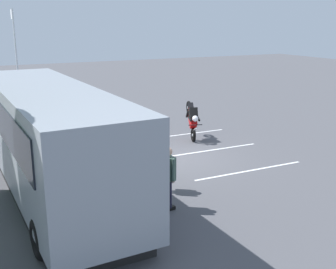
# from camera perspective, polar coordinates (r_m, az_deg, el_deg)

# --- Properties ---
(ground_plane) EXTENTS (80.00, 80.00, 0.00)m
(ground_plane) POSITION_cam_1_polar(r_m,az_deg,el_deg) (16.29, 0.80, -3.16)
(ground_plane) COLOR #4C4C51
(tour_bus) EXTENTS (10.26, 2.84, 3.25)m
(tour_bus) POSITION_cam_1_polar(r_m,az_deg,el_deg) (12.98, -15.60, -0.90)
(tour_bus) COLOR #8C939E
(tour_bus) RESTS_ON ground_plane
(spectator_far_left) EXTENTS (0.58, 0.35, 1.80)m
(spectator_far_left) POSITION_cam_1_polar(r_m,az_deg,el_deg) (11.59, 0.01, -5.17)
(spectator_far_left) COLOR black
(spectator_far_left) RESTS_ON ground_plane
(spectator_left) EXTENTS (0.58, 0.36, 1.77)m
(spectator_left) POSITION_cam_1_polar(r_m,az_deg,el_deg) (12.82, -1.29, -3.25)
(spectator_left) COLOR #473823
(spectator_left) RESTS_ON ground_plane
(spectator_centre) EXTENTS (0.57, 0.38, 1.73)m
(spectator_centre) POSITION_cam_1_polar(r_m,az_deg,el_deg) (13.80, -4.38, -2.10)
(spectator_centre) COLOR #473823
(spectator_centre) RESTS_ON ground_plane
(spectator_right) EXTENTS (0.57, 0.38, 1.71)m
(spectator_right) POSITION_cam_1_polar(r_m,az_deg,el_deg) (14.85, -6.78, -0.99)
(spectator_right) COLOR black
(spectator_right) RESTS_ON ground_plane
(spectator_far_right) EXTENTS (0.58, 0.36, 1.80)m
(spectator_far_right) POSITION_cam_1_polar(r_m,az_deg,el_deg) (16.06, -7.73, 0.44)
(spectator_far_right) COLOR #473823
(spectator_far_right) RESTS_ON ground_plane
(parked_motorcycle_silver) EXTENTS (2.05, 0.58, 0.99)m
(parked_motorcycle_silver) POSITION_cam_1_polar(r_m,az_deg,el_deg) (16.84, -11.37, -1.13)
(parked_motorcycle_silver) COLOR black
(parked_motorcycle_silver) RESTS_ON ground_plane
(parked_motorcycle_dark) EXTENTS (2.04, 0.64, 0.99)m
(parked_motorcycle_dark) POSITION_cam_1_polar(r_m,az_deg,el_deg) (13.22, -6.25, -5.43)
(parked_motorcycle_dark) COLOR black
(parked_motorcycle_dark) RESTS_ON ground_plane
(stunt_motorcycle) EXTENTS (1.94, 0.91, 1.73)m
(stunt_motorcycle) POSITION_cam_1_polar(r_m,az_deg,el_deg) (18.52, 3.26, 2.30)
(stunt_motorcycle) COLOR black
(stunt_motorcycle) RESTS_ON ground_plane
(flagpole) EXTENTS (0.78, 0.36, 5.62)m
(flagpole) POSITION_cam_1_polar(r_m,az_deg,el_deg) (20.18, -19.50, 7.56)
(flagpole) COLOR silver
(flagpole) RESTS_ON ground_plane
(bay_line_a) EXTENTS (0.16, 4.43, 0.01)m
(bay_line_a) POSITION_cam_1_polar(r_m,az_deg,el_deg) (15.20, 10.95, -4.78)
(bay_line_a) COLOR white
(bay_line_a) RESTS_ON ground_plane
(bay_line_b) EXTENTS (0.16, 4.42, 0.01)m
(bay_line_b) POSITION_cam_1_polar(r_m,az_deg,el_deg) (17.28, 5.57, -2.14)
(bay_line_b) COLOR white
(bay_line_b) RESTS_ON ground_plane
(bay_line_c) EXTENTS (0.17, 4.74, 0.01)m
(bay_line_c) POSITION_cam_1_polar(r_m,az_deg,el_deg) (19.51, 1.39, -0.07)
(bay_line_c) COLOR white
(bay_line_c) RESTS_ON ground_plane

